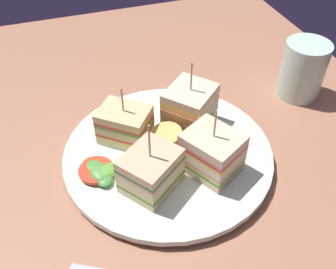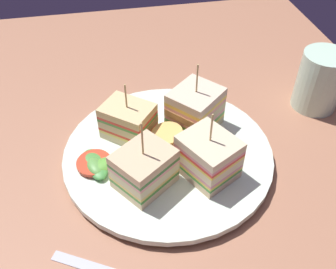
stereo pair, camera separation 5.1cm
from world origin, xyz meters
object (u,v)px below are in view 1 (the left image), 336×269
object	(u,v)px
sandwich_wedge_1	(151,171)
sandwich_wedge_0	(125,125)
sandwich_wedge_2	(212,153)
sandwich_wedge_3	(190,107)
plate	(168,154)
drinking_glass	(302,73)
chip_pile	(173,143)

from	to	relation	value
sandwich_wedge_1	sandwich_wedge_0	bearing A→B (deg)	58.86
sandwich_wedge_2	sandwich_wedge_3	world-z (taller)	sandwich_wedge_3
plate	sandwich_wedge_1	world-z (taller)	sandwich_wedge_1
sandwich_wedge_1	plate	bearing A→B (deg)	15.80
plate	sandwich_wedge_0	world-z (taller)	sandwich_wedge_0
plate	drinking_glass	size ratio (longest dim) A/B	3.05
chip_pile	sandwich_wedge_3	bearing A→B (deg)	-43.35
sandwich_wedge_3	chip_pile	size ratio (longest dim) A/B	1.60
sandwich_wedge_2	drinking_glass	world-z (taller)	sandwich_wedge_2
chip_pile	sandwich_wedge_2	bearing A→B (deg)	-144.65
sandwich_wedge_1	sandwich_wedge_3	size ratio (longest dim) A/B	0.95
chip_pile	drinking_glass	size ratio (longest dim) A/B	0.70
chip_pile	sandwich_wedge_0	bearing A→B (deg)	51.89
sandwich_wedge_3	drinking_glass	xyz separation A→B (cm)	(3.11, -21.12, -0.70)
sandwich_wedge_1	sandwich_wedge_2	distance (cm)	8.18
plate	sandwich_wedge_1	bearing A→B (deg)	142.16
plate	chip_pile	distance (cm)	2.04
sandwich_wedge_2	plate	bearing A→B (deg)	11.04
sandwich_wedge_2	chip_pile	distance (cm)	6.27
plate	sandwich_wedge_2	distance (cm)	7.41
sandwich_wedge_0	chip_pile	bearing A→B (deg)	0.66
sandwich_wedge_1	sandwich_wedge_3	distance (cm)	12.95
sandwich_wedge_0	sandwich_wedge_3	xyz separation A→B (cm)	(0.04, -9.67, 0.58)
sandwich_wedge_0	drinking_glass	world-z (taller)	sandwich_wedge_0
sandwich_wedge_3	drinking_glass	distance (cm)	21.35
sandwich_wedge_2	drinking_glass	xyz separation A→B (cm)	(12.43, -21.75, -0.51)
sandwich_wedge_2	sandwich_wedge_0	bearing A→B (deg)	15.11
sandwich_wedge_3	drinking_glass	size ratio (longest dim) A/B	1.12
sandwich_wedge_1	chip_pile	world-z (taller)	sandwich_wedge_1
sandwich_wedge_0	chip_pile	distance (cm)	7.15
sandwich_wedge_3	chip_pile	world-z (taller)	sandwich_wedge_3
sandwich_wedge_2	sandwich_wedge_3	distance (cm)	9.34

